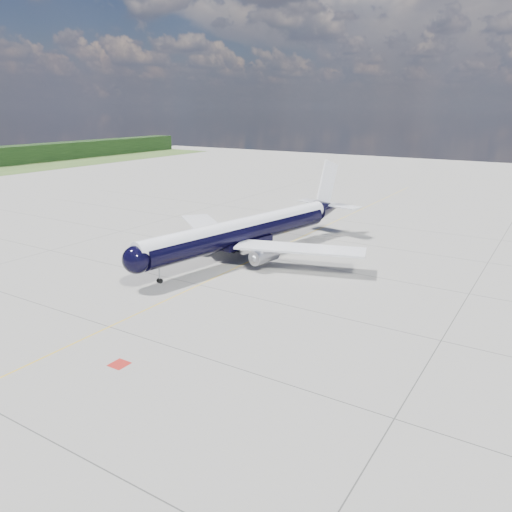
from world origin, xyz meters
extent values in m
plane|color=gray|center=(0.00, 30.00, 0.00)|extent=(320.00, 320.00, 0.00)
cube|color=gold|center=(0.00, 25.00, 0.00)|extent=(0.16, 160.00, 0.01)
cube|color=maroon|center=(6.80, -10.00, 0.00)|extent=(1.60, 1.60, 0.01)
cylinder|color=black|center=(-1.84, 22.93, 3.92)|extent=(10.16, 35.47, 3.54)
sphere|color=black|center=(-5.36, 4.62, 3.92)|extent=(4.15, 4.15, 3.54)
cone|color=black|center=(2.28, 44.45, 4.48)|extent=(4.71, 7.08, 3.54)
cylinder|color=silver|center=(-1.84, 22.93, 4.80)|extent=(9.74, 37.15, 2.76)
cube|color=black|center=(-5.39, 4.44, 4.43)|extent=(2.41, 1.52, 0.51)
cube|color=silver|center=(-11.20, 26.15, 3.08)|extent=(16.87, 14.86, 0.30)
cube|color=silver|center=(8.03, 22.46, 3.08)|extent=(18.48, 9.73, 0.30)
cube|color=black|center=(-1.84, 22.93, 2.61)|extent=(5.60, 9.90, 0.93)
cylinder|color=#AEAEB6|center=(-8.15, 22.24, 2.00)|extent=(2.86, 4.61, 2.09)
cylinder|color=#AEAEB6|center=(3.76, 19.96, 2.00)|extent=(2.86, 4.61, 2.09)
sphere|color=gray|center=(-8.52, 20.32, 2.00)|extent=(1.20, 1.20, 1.03)
sphere|color=gray|center=(3.39, 18.04, 2.00)|extent=(1.20, 1.20, 1.03)
cube|color=silver|center=(-8.11, 22.43, 2.70)|extent=(0.76, 2.97, 1.03)
cube|color=silver|center=(3.79, 20.14, 2.70)|extent=(0.76, 2.97, 1.03)
cube|color=silver|center=(2.20, 44.00, 9.23)|extent=(1.41, 5.86, 7.95)
cube|color=silver|center=(2.28, 44.45, 5.22)|extent=(12.47, 5.21, 0.21)
cylinder|color=gray|center=(-4.74, 7.82, 1.17)|extent=(0.20, 0.20, 1.96)
cylinder|color=black|center=(-4.93, 7.86, 0.33)|extent=(0.29, 0.67, 0.65)
cylinder|color=black|center=(-4.56, 7.79, 0.33)|extent=(0.29, 0.67, 0.65)
cylinder|color=gray|center=(-4.51, 24.87, 1.26)|extent=(0.28, 0.28, 1.77)
cylinder|color=gray|center=(1.35, 23.74, 1.26)|extent=(0.28, 0.28, 1.77)
cylinder|color=black|center=(-4.61, 24.37, 0.51)|extent=(0.61, 1.09, 1.03)
cylinder|color=black|center=(-4.42, 25.37, 0.51)|extent=(0.61, 1.09, 1.03)
cylinder|color=black|center=(1.25, 23.24, 0.51)|extent=(0.61, 1.09, 1.03)
cylinder|color=black|center=(1.45, 24.25, 0.51)|extent=(0.61, 1.09, 1.03)
camera|label=1|loc=(38.14, -37.14, 21.96)|focal=35.00mm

